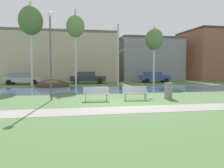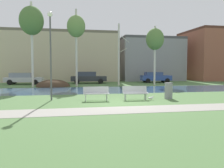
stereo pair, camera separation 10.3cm
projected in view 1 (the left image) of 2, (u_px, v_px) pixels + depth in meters
The scene contains 18 objects.
ground_plane at pixel (98, 88), 23.17m from camera, with size 120.00×120.00×0.00m, color #4C703D.
paved_path_strip at pixel (130, 110), 11.03m from camera, with size 60.00×1.91×0.01m, color gray.
river_band at pixel (100, 90), 21.29m from camera, with size 80.00×6.88×0.01m, color #33516B.
soil_mound at pixel (52, 87), 24.98m from camera, with size 3.71×2.80×1.59m, color #423021.
bench_left at pixel (96, 93), 14.10m from camera, with size 1.63×0.64×0.87m.
bench_right at pixel (135, 92), 14.57m from camera, with size 1.63×0.64×0.87m.
trash_bin at pixel (168, 90), 15.04m from camera, with size 0.54×0.54×1.06m.
seagull at pixel (151, 98), 14.50m from camera, with size 0.41×0.15×0.25m.
streetlamp at pixel (50, 42), 14.07m from camera, with size 0.32×0.32×5.51m.
birch_far_left at pixel (31, 21), 24.18m from camera, with size 2.56×2.56×9.13m.
birch_left at pixel (75, 27), 25.27m from camera, with size 2.04×2.04×8.60m.
birch_center_left at pixel (118, 54), 26.67m from camera, with size 1.33×2.20×7.24m.
birch_center at pixel (154, 40), 27.19m from camera, with size 2.15×2.15×7.07m.
parked_van_nearest_silver at pixel (22, 78), 28.64m from camera, with size 4.70×2.27×1.45m.
parked_sedan_second_dark at pixel (87, 77), 30.54m from camera, with size 4.84×2.31×1.57m.
parked_hatch_third_blue at pixel (154, 77), 32.39m from camera, with size 4.32×2.30×1.49m.
building_beige_block at pixel (62, 57), 35.71m from camera, with size 17.01×6.22×7.67m.
building_grey_warehouse at pixel (147, 60), 39.16m from camera, with size 10.13×8.00×7.09m.
Camera 1 is at (-2.95, -12.95, 2.00)m, focal length 36.40 mm.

